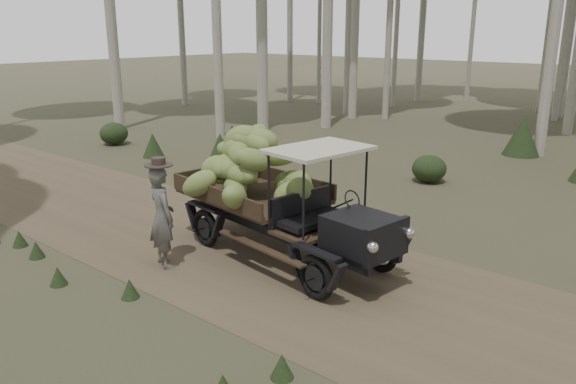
% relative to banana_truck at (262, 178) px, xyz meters
% --- Properties ---
extents(ground, '(120.00, 120.00, 0.00)m').
position_rel_banana_truck_xyz_m(ground, '(1.50, -0.39, -1.31)').
color(ground, '#473D2B').
rests_on(ground, ground).
extents(dirt_track, '(70.00, 4.00, 0.01)m').
position_rel_banana_truck_xyz_m(dirt_track, '(1.50, -0.39, -1.30)').
color(dirt_track, brown).
rests_on(dirt_track, ground).
extents(banana_truck, '(4.69, 2.45, 2.26)m').
position_rel_banana_truck_xyz_m(banana_truck, '(0.00, 0.00, 0.00)').
color(banana_truck, black).
rests_on(banana_truck, ground).
extents(farmer, '(0.70, 0.56, 1.82)m').
position_rel_banana_truck_xyz_m(farmer, '(-0.77, -1.56, -0.45)').
color(farmer, '#52504B').
rests_on(farmer, ground).
extents(undergrowth, '(22.97, 23.23, 1.36)m').
position_rel_banana_truck_xyz_m(undergrowth, '(3.44, 2.22, -0.80)').
color(undergrowth, '#233319').
rests_on(undergrowth, ground).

